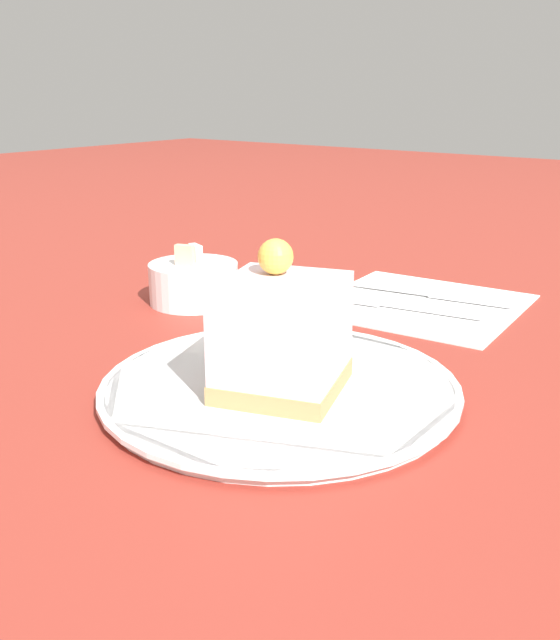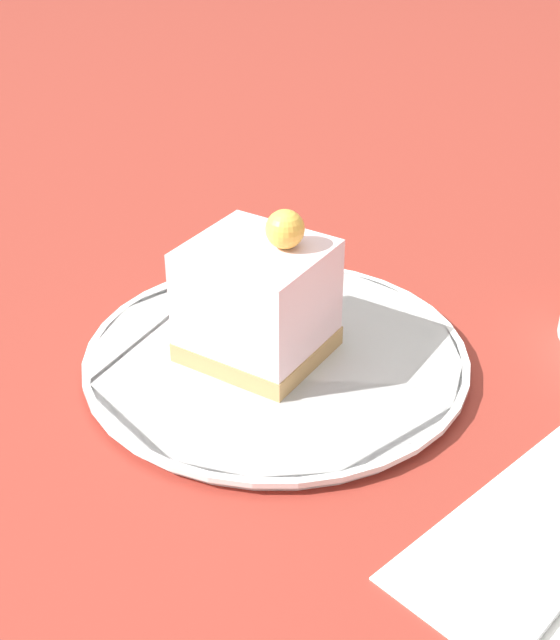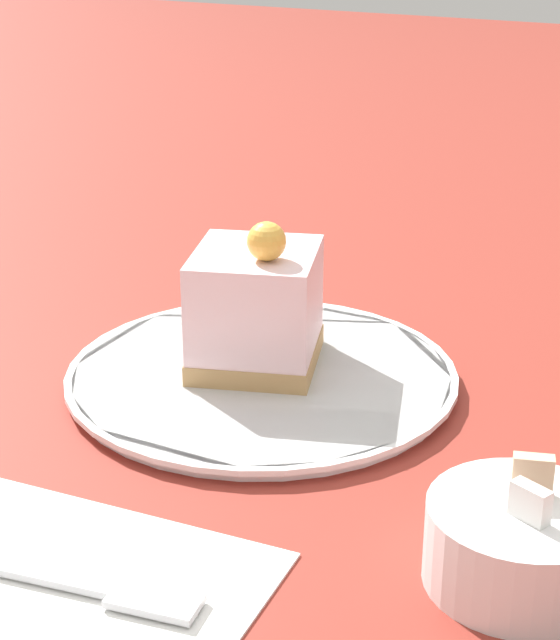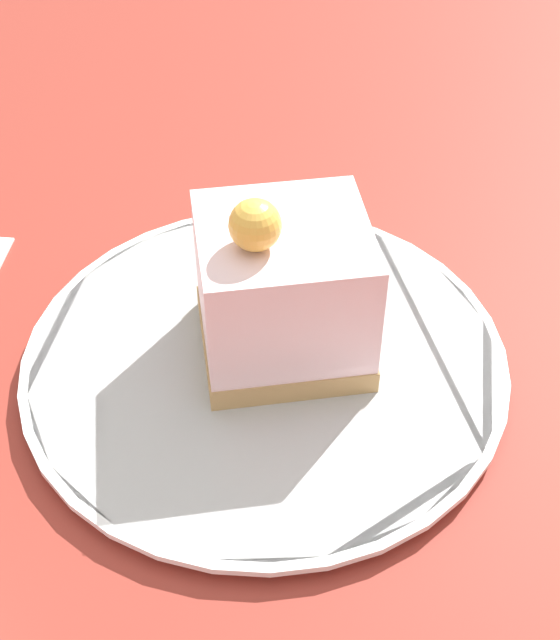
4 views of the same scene
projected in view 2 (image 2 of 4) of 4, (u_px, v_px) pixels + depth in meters
The scene contains 3 objects.
ground_plane at pixel (211, 355), 0.64m from camera, with size 4.00×4.00×0.00m, color maroon.
plate at pixel (276, 358), 0.63m from camera, with size 0.27×0.27×0.01m.
cake_slice at pixel (258, 300), 0.61m from camera, with size 0.11×0.11×0.11m.
Camera 2 is at (0.44, -0.30, 0.36)m, focal length 50.00 mm.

